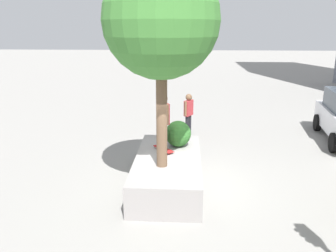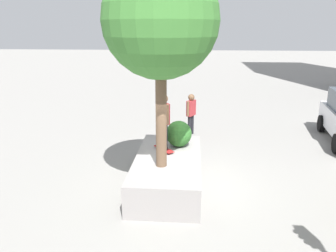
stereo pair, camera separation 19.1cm
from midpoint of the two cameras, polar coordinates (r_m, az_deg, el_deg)
ground_plane at (r=9.67m, az=1.63°, el=-9.96°), size 120.00×120.00×0.00m
planter_ledge at (r=9.52m, az=-0.58°, el=-7.63°), size 3.92×1.81×0.83m
plaza_tree at (r=8.08m, az=-1.88°, el=17.48°), size 2.76×2.76×5.01m
boxwood_shrub at (r=10.06m, az=1.19°, el=-1.33°), size 0.79×0.79×0.79m
skateboard at (r=9.78m, az=-1.34°, el=-3.96°), size 0.76×0.66×0.07m
skateboarder at (r=9.49m, az=-1.38°, el=1.42°), size 0.48×0.38×1.62m
bystander_watching at (r=13.79m, az=3.14°, el=2.54°), size 0.52×0.40×1.72m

